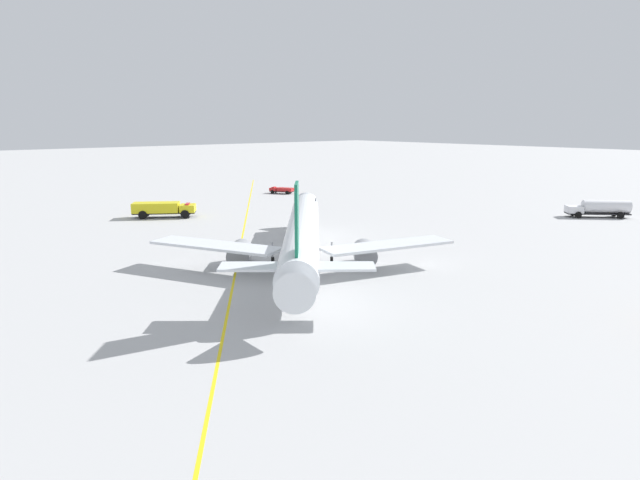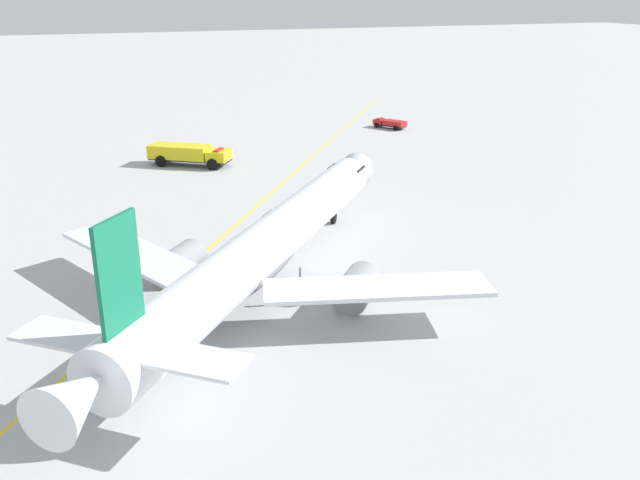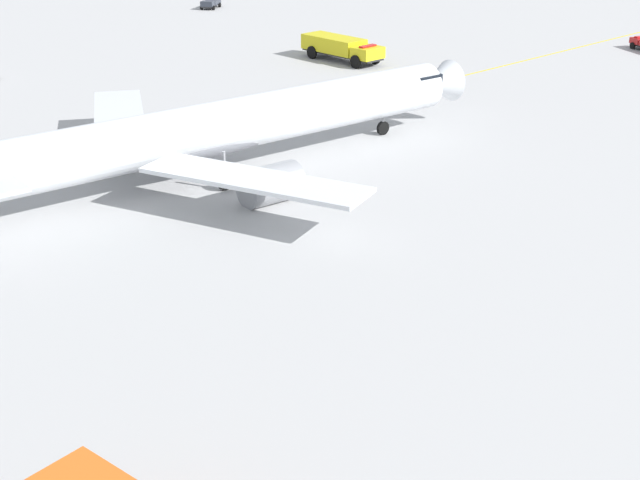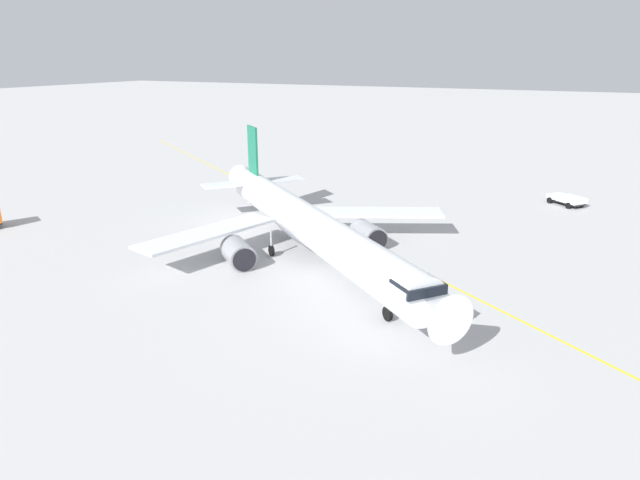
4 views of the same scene
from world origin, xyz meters
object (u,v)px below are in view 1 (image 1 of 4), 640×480
at_px(fuel_tanker_truck, 600,208).
at_px(ops_pickup_truck, 282,190).
at_px(airliner_main, 302,236).
at_px(fire_tender_truck_extra, 163,208).

xyz_separation_m(fuel_tanker_truck, ops_pickup_truck, (-21.51, 59.25, -0.78)).
height_order(airliner_main, fuel_tanker_truck, airliner_main).
bearing_deg(fuel_tanker_truck, fire_tender_truck_extra, 5.15).
relative_size(fuel_tanker_truck, fire_tender_truck_extra, 0.88).
xyz_separation_m(ops_pickup_truck, fire_tender_truck_extra, (-33.61, -12.47, 0.73)).
distance_m(airliner_main, ops_pickup_truck, 61.98).
xyz_separation_m(airliner_main, fuel_tanker_truck, (56.52, -8.16, -1.53)).
xyz_separation_m(fuel_tanker_truck, fire_tender_truck_extra, (-55.12, 46.79, -0.05)).
xyz_separation_m(airliner_main, fire_tender_truck_extra, (1.39, 38.63, -1.58)).
distance_m(airliner_main, fuel_tanker_truck, 57.12).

